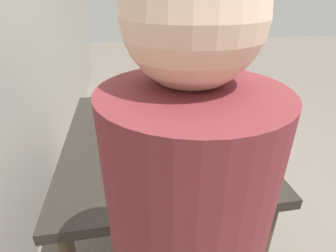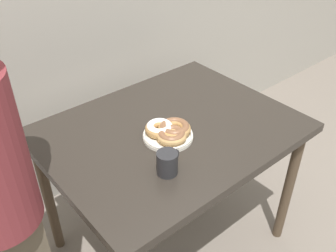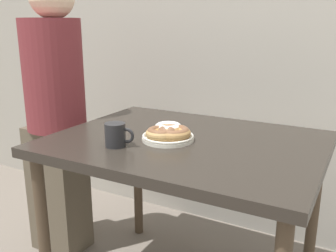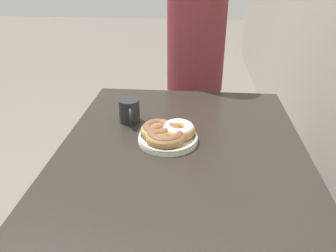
{
  "view_description": "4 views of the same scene",
  "coord_description": "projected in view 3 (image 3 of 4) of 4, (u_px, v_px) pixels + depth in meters",
  "views": [
    {
      "loc": [
        -1.1,
        0.52,
        1.37
      ],
      "look_at": [
        -0.06,
        0.34,
        0.81
      ],
      "focal_mm": 28.0,
      "sensor_mm": 36.0,
      "label": 1
    },
    {
      "loc": [
        -0.86,
        -0.62,
        1.69
      ],
      "look_at": [
        -0.06,
        0.34,
        0.81
      ],
      "focal_mm": 40.0,
      "sensor_mm": 36.0,
      "label": 2
    },
    {
      "loc": [
        0.63,
        -0.93,
        1.21
      ],
      "look_at": [
        -0.06,
        0.34,
        0.81
      ],
      "focal_mm": 40.0,
      "sensor_mm": 36.0,
      "label": 3
    },
    {
      "loc": [
        0.93,
        0.43,
        1.34
      ],
      "look_at": [
        -0.06,
        0.34,
        0.81
      ],
      "focal_mm": 35.0,
      "sensor_mm": 36.0,
      "label": 4
    }
  ],
  "objects": [
    {
      "name": "wall_back",
      "position": [
        247.0,
        6.0,
        2.01
      ],
      "size": [
        8.0,
        0.05,
        2.6
      ],
      "color": "#9E998E",
      "rests_on": "ground_plane"
    },
    {
      "name": "dining_table",
      "position": [
        186.0,
        158.0,
        1.55
      ],
      "size": [
        1.08,
        0.84,
        0.75
      ],
      "color": "#28231E",
      "rests_on": "ground_plane"
    },
    {
      "name": "donut_plate",
      "position": [
        168.0,
        133.0,
        1.5
      ],
      "size": [
        0.23,
        0.23,
        0.06
      ],
      "color": "silver",
      "rests_on": "dining_table"
    },
    {
      "name": "coffee_mug",
      "position": [
        116.0,
        135.0,
        1.43
      ],
      "size": [
        0.11,
        0.08,
        0.09
      ],
      "color": "#232326",
      "rests_on": "dining_table"
    },
    {
      "name": "person_figure",
      "position": [
        56.0,
        117.0,
        1.91
      ],
      "size": [
        0.32,
        0.29,
        1.44
      ],
      "color": "brown",
      "rests_on": "ground_plane"
    }
  ]
}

